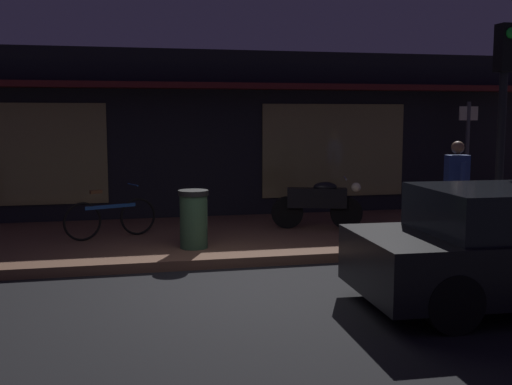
# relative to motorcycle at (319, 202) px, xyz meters

# --- Properties ---
(ground_plane) EXTENTS (60.00, 60.00, 0.00)m
(ground_plane) POSITION_rel_motorcycle_xyz_m (-2.24, -3.10, -0.65)
(ground_plane) COLOR black
(sidewalk_slab) EXTENTS (18.00, 4.00, 0.15)m
(sidewalk_slab) POSITION_rel_motorcycle_xyz_m (-2.24, -0.10, -0.57)
(sidewalk_slab) COLOR brown
(sidewalk_slab) RESTS_ON ground_plane
(storefront_building) EXTENTS (18.00, 3.30, 3.60)m
(storefront_building) POSITION_rel_motorcycle_xyz_m (-2.24, 3.29, 1.16)
(storefront_building) COLOR black
(storefront_building) RESTS_ON ground_plane
(motorcycle) EXTENTS (1.66, 0.71, 0.97)m
(motorcycle) POSITION_rel_motorcycle_xyz_m (0.00, 0.00, 0.00)
(motorcycle) COLOR black
(motorcycle) RESTS_ON sidewalk_slab
(bicycle_parked) EXTENTS (1.56, 0.67, 0.91)m
(bicycle_parked) POSITION_rel_motorcycle_xyz_m (-3.79, -0.08, -0.14)
(bicycle_parked) COLOR black
(bicycle_parked) RESTS_ON sidewalk_slab
(person_bystander) EXTENTS (0.40, 0.62, 1.67)m
(person_bystander) POSITION_rel_motorcycle_xyz_m (2.06, -1.31, 0.38)
(person_bystander) COLOR #28232D
(person_bystander) RESTS_ON sidewalk_slab
(sign_post) EXTENTS (0.44, 0.09, 2.40)m
(sign_post) POSITION_rel_motorcycle_xyz_m (3.81, 1.29, 0.86)
(sign_post) COLOR #47474C
(sign_post) RESTS_ON sidewalk_slab
(trash_bin) EXTENTS (0.48, 0.48, 0.93)m
(trash_bin) POSITION_rel_motorcycle_xyz_m (-2.49, -1.22, -0.03)
(trash_bin) COLOR #2D4C33
(trash_bin) RESTS_ON sidewalk_slab
(traffic_light_pole) EXTENTS (0.24, 0.33, 3.60)m
(traffic_light_pole) POSITION_rel_motorcycle_xyz_m (1.99, -2.63, 1.83)
(traffic_light_pole) COLOR black
(traffic_light_pole) RESTS_ON ground_plane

